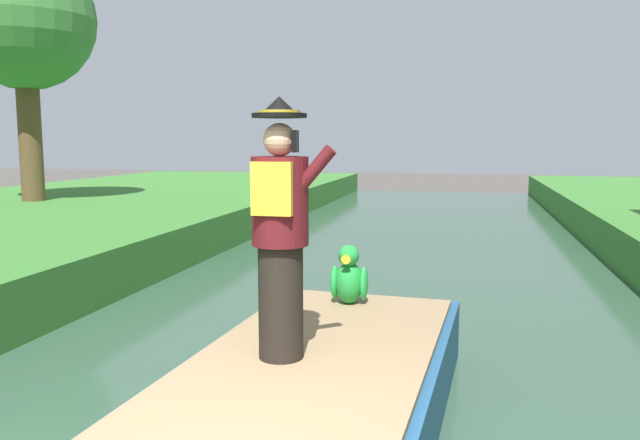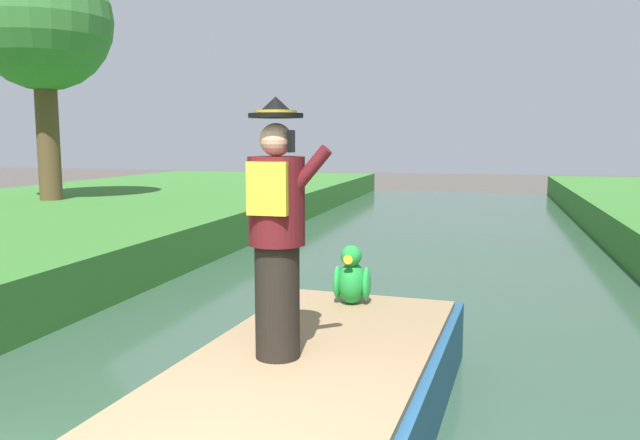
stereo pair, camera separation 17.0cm
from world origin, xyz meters
name	(u,v)px [view 1 (the left image)]	position (x,y,z in m)	size (l,w,h in m)	color
boat	(311,398)	(0.00, 1.70, 0.40)	(2.05, 4.30, 0.61)	#23517A
person_pirate	(281,230)	(-0.21, 1.65, 1.64)	(0.61, 0.42, 1.85)	black
parrot_plush	(349,278)	(-0.01, 3.24, 0.95)	(0.36, 0.35, 0.57)	green
tree_broad	(24,21)	(-8.94, 10.41, 4.94)	(3.22, 3.22, 5.80)	brown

